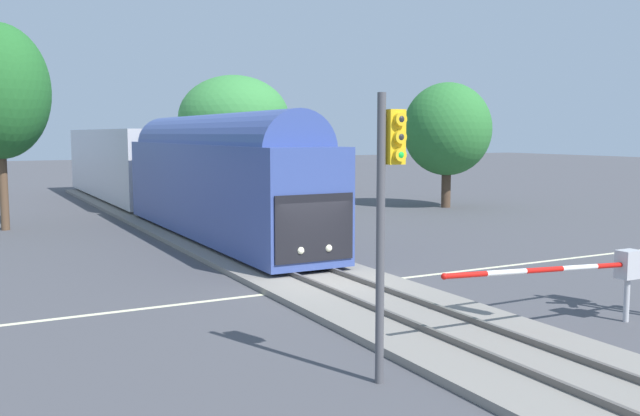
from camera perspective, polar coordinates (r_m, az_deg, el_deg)
name	(u,v)px	position (r m, az deg, el deg)	size (l,w,h in m)	color
ground_plane	(330,287)	(21.22, 0.85, -6.51)	(220.00, 220.00, 0.00)	#47474C
road_centre_stripe	(330,287)	(21.22, 0.85, -6.50)	(44.00, 0.20, 0.01)	beige
railway_track	(330,284)	(21.20, 0.85, -6.26)	(4.40, 80.00, 0.32)	gray
commuter_train	(159,167)	(39.01, -13.10, 3.28)	(3.04, 40.04, 5.16)	#384C93
crossing_gate_near	(607,268)	(18.11, 22.61, -4.60)	(6.28, 0.40, 1.80)	#B7B7BC
traffic_signal_median	(388,191)	(12.68, 5.62, 1.43)	(0.53, 0.38, 5.39)	#4C4C51
elm_centre_background	(234,118)	(44.86, -7.10, 7.34)	(7.05, 7.05, 8.35)	brown
maple_right_background	(447,129)	(44.20, 10.45, 6.40)	(5.51, 5.51, 7.83)	#4C3828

